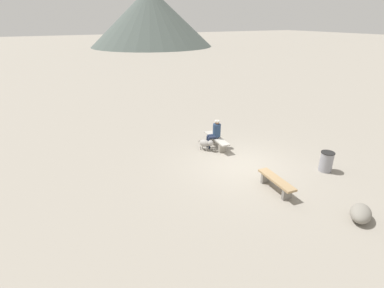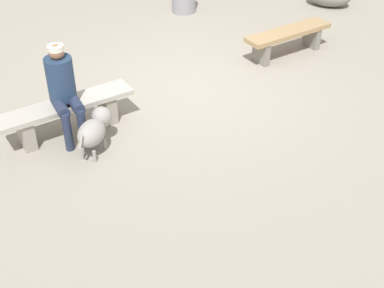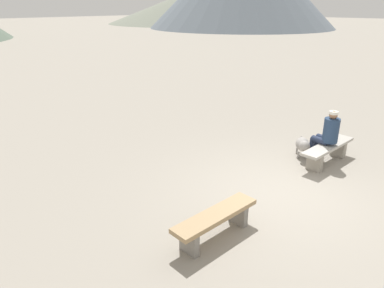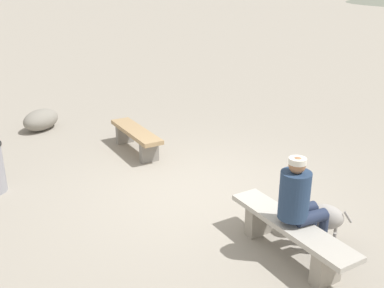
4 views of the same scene
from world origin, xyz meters
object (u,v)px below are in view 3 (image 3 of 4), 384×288
object	(u,v)px
bench_right	(328,150)
bench_left	(215,220)
seated_person	(328,133)
dog	(303,145)

from	to	relation	value
bench_right	bench_left	bearing A→B (deg)	-177.37
seated_person	bench_left	bearing A→B (deg)	-169.83
bench_right	seated_person	bearing A→B (deg)	74.87
bench_right	dog	bearing A→B (deg)	102.27
bench_right	dog	size ratio (longest dim) A/B	2.81
bench_right	seated_person	xyz separation A→B (m)	(0.03, 0.07, 0.43)
bench_right	seated_person	world-z (taller)	seated_person
dog	bench_right	bearing A→B (deg)	63.37
bench_right	dog	xyz separation A→B (m)	(-0.08, 0.59, 0.01)
bench_right	seated_person	size ratio (longest dim) A/B	1.44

